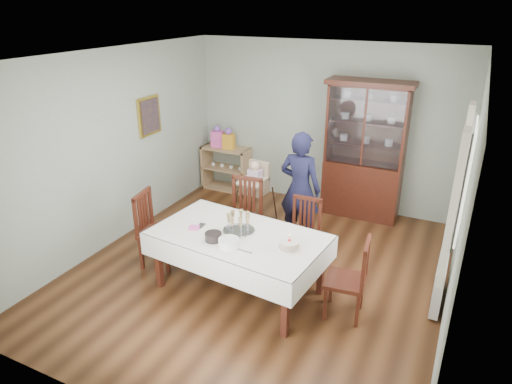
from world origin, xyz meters
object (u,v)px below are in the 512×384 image
Objects in this scene: chair_end_left at (159,243)px; high_chair at (255,201)px; china_cabinet at (365,149)px; gift_bag_orange at (229,139)px; chair_end_right at (346,293)px; birthday_cake at (289,245)px; dining_table at (239,262)px; sideboard at (226,168)px; chair_far_right at (302,246)px; woman at (300,189)px; chair_far_left at (243,230)px; champagne_tray at (239,226)px; gift_bag_pink at (217,137)px.

chair_end_left is 0.96× the size of high_chair.
gift_bag_orange is (-2.43, 0.00, -0.16)m from china_cabinet.
chair_end_right is at bearing -33.29° from high_chair.
chair_end_left is 3.92× the size of birthday_cake.
chair_end_right reaches higher than dining_table.
sideboard is at bearing 121.79° from dining_table.
woman is at bearing 112.84° from chair_far_right.
chair_far_right is 0.86× the size of high_chair.
chair_far_left reaches higher than champagne_tray.
chair_far_left is 0.79m from high_chair.
gift_bag_orange reaches higher than dining_table.
champagne_tray is 3.25m from gift_bag_pink.
chair_end_left reaches higher than chair_end_right.
china_cabinet reaches higher than dining_table.
sideboard is at bearing 7.11° from gift_bag_pink.
gift_bag_pink is at bearing 179.97° from china_cabinet.
woman reaches higher than chair_far_right.
high_chair is 1.71m from champagne_tray.
china_cabinet is 5.48× the size of gift_bag_pink.
gift_bag_orange is (-1.64, 2.74, 0.58)m from dining_table.
high_chair reaches higher than chair_end_right.
dining_table is 2.34× the size of sideboard.
champagne_tray is at bearing -95.17° from chair_end_right.
woman is 2.26m from gift_bag_orange.
gift_bag_pink reaches higher than chair_end_right.
sideboard is 2.37m from woman.
chair_far_right is 1.08m from birthday_cake.
high_chair is (-1.05, 0.76, 0.14)m from chair_far_right.
gift_bag_pink is at bearing 124.56° from champagne_tray.
china_cabinet is at bearing 52.52° from chair_far_left.
champagne_tray is (0.37, -0.80, 0.52)m from chair_far_left.
dining_table is 5.31× the size of gift_bag_pink.
high_chair reaches higher than champagne_tray.
woman reaches higher than chair_end_left.
china_cabinet reaches higher than high_chair.
gift_bag_orange reaches higher than chair_end_right.
chair_end_left is 1.07× the size of chair_end_right.
champagne_tray is at bearing -55.44° from gift_bag_pink.
chair_far_left is 2.61× the size of gift_bag_pink.
chair_far_left is 1.85m from chair_end_right.
gift_bag_pink reaches higher than chair_end_left.
sideboard is at bearing 119.63° from chair_far_left.
dining_table is 0.96m from chair_far_left.
birthday_cake reaches higher than dining_table.
chair_end_left is 1.96m from birthday_cake.
birthday_cake reaches higher than chair_far_right.
high_chair is (-0.18, 0.77, 0.10)m from chair_far_left.
china_cabinet is 1.44m from woman.
chair_end_right reaches higher than birthday_cake.
chair_far_left is 0.63× the size of woman.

